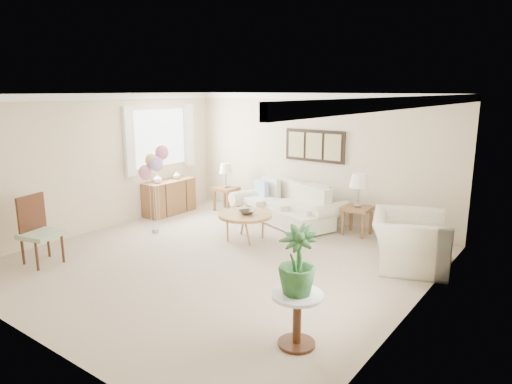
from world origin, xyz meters
TOP-DOWN VIEW (x-y plane):
  - ground_plane at (0.00, 0.00)m, footprint 6.00×6.00m
  - room_shell at (-0.11, 0.09)m, footprint 6.04×6.04m
  - wall_art_triptych at (0.00, 2.96)m, footprint 1.35×0.06m
  - sofa at (-0.26, 2.43)m, footprint 2.54×1.54m
  - end_table_left at (-1.92, 2.44)m, footprint 0.49×0.45m
  - end_table_right at (1.18, 2.54)m, footprint 0.50×0.45m
  - lamp_left at (-1.92, 2.44)m, footprint 0.31×0.31m
  - lamp_right at (1.18, 2.54)m, footprint 0.35×0.35m
  - coffee_table at (-0.31, 1.06)m, footprint 0.97×0.97m
  - decor_bowl at (-0.28, 1.06)m, footprint 0.35×0.35m
  - armchair at (2.48, 1.56)m, footprint 1.44×1.54m
  - side_table at (2.27, -1.39)m, footprint 0.55×0.55m
  - potted_plant at (2.26, -1.39)m, footprint 0.45×0.45m
  - accent_chair at (-2.24, -1.73)m, footprint 0.63×0.63m
  - credenza at (-2.76, 1.50)m, footprint 0.46×1.20m
  - vase_white at (-2.74, 1.17)m, footprint 0.19×0.19m
  - vase_sage at (-2.74, 1.73)m, footprint 0.21×0.21m
  - balloon_cluster at (-1.94, 0.40)m, footprint 0.52×0.43m

SIDE VIEW (x-z plane):
  - ground_plane at x=0.00m, z-range 0.00..0.00m
  - sofa at x=-0.26m, z-range -0.09..0.74m
  - credenza at x=-2.76m, z-range 0.00..0.74m
  - armchair at x=2.48m, z-range 0.00..0.81m
  - end_table_left at x=-1.92m, z-range 0.18..0.71m
  - side_table at x=2.27m, z-range 0.15..0.75m
  - coffee_table at x=-0.31m, z-range 0.21..0.70m
  - end_table_right at x=1.18m, z-range 0.18..0.73m
  - decor_bowl at x=-0.28m, z-range 0.49..0.56m
  - accent_chair at x=-2.24m, z-range 0.02..1.09m
  - vase_sage at x=-2.74m, z-range 0.74..0.91m
  - vase_white at x=-2.74m, z-range 0.74..0.93m
  - lamp_left at x=-1.92m, z-range 0.68..1.22m
  - potted_plant at x=2.26m, z-range 0.60..1.32m
  - lamp_right at x=1.18m, z-range 0.71..1.32m
  - balloon_cluster at x=-1.94m, z-range 0.50..2.19m
  - wall_art_triptych at x=0.00m, z-range 1.23..1.88m
  - room_shell at x=-0.11m, z-range 0.33..2.93m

